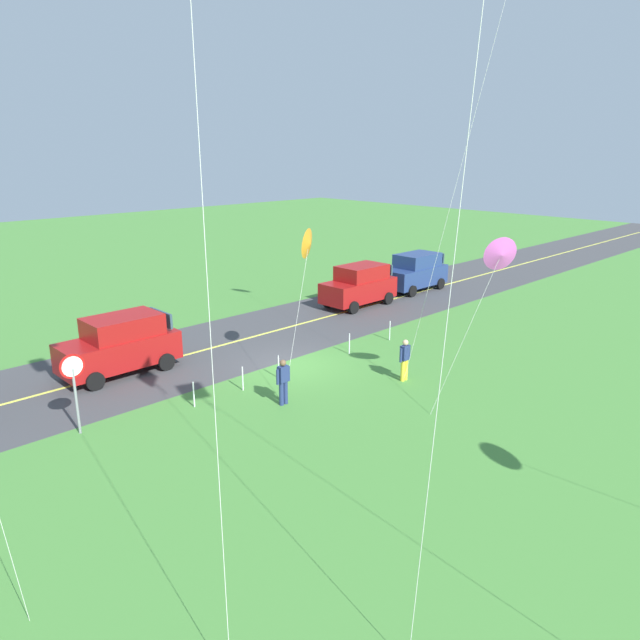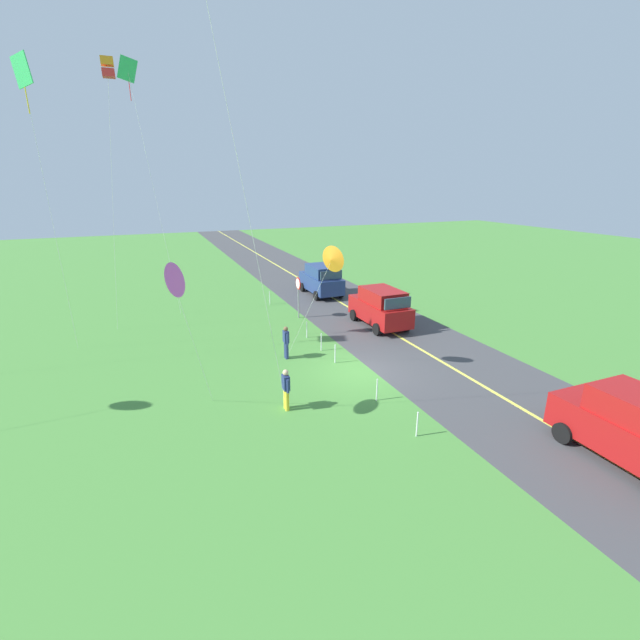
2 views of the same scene
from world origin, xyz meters
name	(u,v)px [view 2 (image 2 of 2)]	position (x,y,z in m)	size (l,w,h in m)	color
ground_plane	(361,372)	(0.00, 0.00, -0.05)	(120.00, 120.00, 0.10)	#478438
asphalt_road	(435,358)	(0.00, -4.00, 0.00)	(120.00, 7.00, 0.00)	#424244
road_centre_stripe	(435,357)	(0.00, -4.00, 0.01)	(120.00, 0.16, 0.00)	#E5E04C
car_suv_foreground	(380,307)	(5.21, -3.97, 1.15)	(4.40, 2.12, 2.24)	maroon
car_parked_west_near	(636,428)	(-8.93, -4.42, 1.15)	(4.40, 2.12, 2.24)	maroon
car_parked_east_near	(321,280)	(13.25, -3.61, 1.15)	(4.40, 2.12, 2.24)	navy
stop_sign	(298,290)	(8.50, -0.10, 1.80)	(0.76, 0.08, 2.56)	gray
person_adult_near	(286,388)	(-1.98, 4.14, 0.86)	(0.58, 0.22, 1.60)	yellow
person_adult_companion	(286,341)	(2.66, 2.62, 0.86)	(0.58, 0.22, 1.60)	navy
kite_blue_mid	(332,260)	(0.26, 1.35, 5.06)	(2.96, 1.67, 5.63)	silver
kite_yellow_high	(129,76)	(13.59, 7.97, 13.71)	(1.42, 2.02, 14.76)	silver
kite_green_far	(173,281)	(-1.97, 7.66, 5.19)	(2.30, 1.57, 5.75)	silver
kite_pink_drift	(108,69)	(9.56, 8.93, 13.18)	(1.10, 1.63, 13.66)	silver
kite_purple_back	(23,78)	(6.98, 12.05, 12.06)	(1.47, 0.80, 13.01)	silver
fence_post_0	(417,424)	(-5.33, 0.70, 0.45)	(0.05, 0.05, 0.90)	silver
fence_post_1	(377,390)	(-2.66, 0.70, 0.45)	(0.05, 0.05, 0.90)	silver
fence_post_2	(335,354)	(1.25, 0.70, 0.45)	(0.05, 0.05, 0.90)	silver
fence_post_3	(321,342)	(2.93, 0.70, 0.45)	(0.05, 0.05, 0.90)	silver
fence_post_4	(307,330)	(4.96, 0.70, 0.45)	(0.05, 0.05, 0.90)	silver
fence_post_5	(270,298)	(12.15, 0.70, 0.45)	(0.05, 0.05, 0.90)	silver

